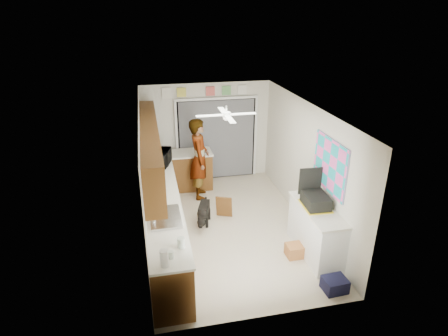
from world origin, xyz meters
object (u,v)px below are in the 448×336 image
cardboard_box (296,250)px  man (199,159)px  soap_bottle (155,188)px  microwave (160,158)px  navy_crate (335,284)px  suitcase (316,201)px  dog (204,212)px  paper_towel_roll (164,258)px

cardboard_box → man: bearing=116.7°
soap_bottle → cardboard_box: soap_bottle is taller
microwave → man: (0.90, 0.11, -0.15)m
microwave → soap_bottle: microwave is taller
microwave → navy_crate: (2.50, -3.56, -0.99)m
soap_bottle → suitcase: (2.73, -1.00, -0.05)m
cardboard_box → dog: 2.07m
cardboard_box → man: man is taller
dog → microwave: bearing=142.9°
cardboard_box → navy_crate: bearing=-75.7°
soap_bottle → dog: soap_bottle is taller
paper_towel_roll → microwave: bearing=87.8°
soap_bottle → paper_towel_roll: soap_bottle is taller
soap_bottle → suitcase: 2.91m
suitcase → cardboard_box: suitcase is taller
microwave → suitcase: microwave is taller
navy_crate → paper_towel_roll: bearing=-178.9°
microwave → suitcase: bearing=-117.7°
cardboard_box → navy_crate: (0.25, -0.98, -0.00)m
microwave → navy_crate: 4.46m
paper_towel_roll → man: 3.87m
paper_towel_roll → soap_bottle: bearing=90.8°
paper_towel_roll → navy_crate: (2.63, 0.05, -0.95)m
microwave → paper_towel_roll: bearing=-165.7°
paper_towel_roll → cardboard_box: (2.38, 1.03, -0.95)m
paper_towel_roll → cardboard_box: paper_towel_roll is taller
suitcase → man: 3.10m
soap_bottle → suitcase: size_ratio=0.62×
navy_crate → dog: (-1.71, 2.44, 0.14)m
soap_bottle → man: man is taller
navy_crate → man: man is taller
soap_bottle → man: (1.06, 1.61, -0.15)m
navy_crate → man: bearing=113.6°
soap_bottle → dog: size_ratio=0.51×
paper_towel_roll → man: man is taller
navy_crate → man: size_ratio=0.19×
navy_crate → man: 4.10m
soap_bottle → paper_towel_roll: size_ratio=1.30×
soap_bottle → cardboard_box: size_ratio=0.88×
microwave → soap_bottle: (-0.17, -1.49, -0.00)m
suitcase → cardboard_box: bearing=-162.1°
microwave → soap_bottle: bearing=-169.9°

